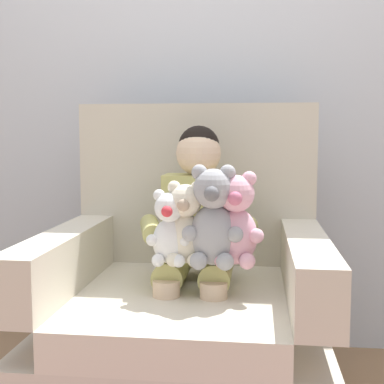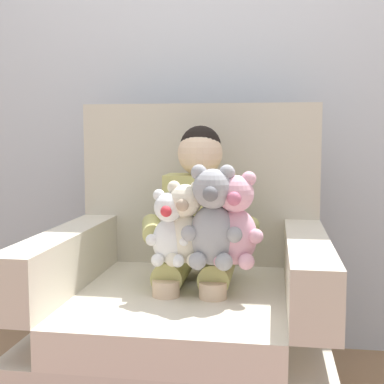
# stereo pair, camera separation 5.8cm
# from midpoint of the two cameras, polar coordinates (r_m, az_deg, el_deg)

# --- Properties ---
(back_wall) EXTENTS (6.00, 0.10, 2.60)m
(back_wall) POSITION_cam_midpoint_polar(r_m,az_deg,el_deg) (2.64, 0.81, 12.20)
(back_wall) COLOR silver
(back_wall) RESTS_ON ground
(armchair) EXTENTS (0.99, 0.97, 1.15)m
(armchair) POSITION_cam_midpoint_polar(r_m,az_deg,el_deg) (2.03, -1.44, -13.16)
(armchair) COLOR beige
(armchair) RESTS_ON ground
(seated_child) EXTENTS (0.45, 0.39, 0.82)m
(seated_child) POSITION_cam_midpoint_polar(r_m,az_deg,el_deg) (1.97, -0.36, -3.61)
(seated_child) COLOR tan
(seated_child) RESTS_ON armchair
(plush_grey) EXTENTS (0.20, 0.16, 0.34)m
(plush_grey) POSITION_cam_midpoint_polar(r_m,az_deg,el_deg) (1.77, 1.34, -2.93)
(plush_grey) COLOR #9E9EA3
(plush_grey) RESTS_ON armchair
(plush_white) EXTENTS (0.15, 0.12, 0.25)m
(plush_white) POSITION_cam_midpoint_polar(r_m,az_deg,el_deg) (1.80, -3.35, -4.03)
(plush_white) COLOR white
(plush_white) RESTS_ON armchair
(plush_pink) EXTENTS (0.19, 0.15, 0.32)m
(plush_pink) POSITION_cam_midpoint_polar(r_m,az_deg,el_deg) (1.78, 3.75, -3.20)
(plush_pink) COLOR #EAA8BC
(plush_pink) RESTS_ON armchair
(plush_cream) EXTENTS (0.17, 0.14, 0.28)m
(plush_cream) POSITION_cam_midpoint_polar(r_m,az_deg,el_deg) (1.80, -1.62, -3.61)
(plush_cream) COLOR silver
(plush_cream) RESTS_ON armchair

